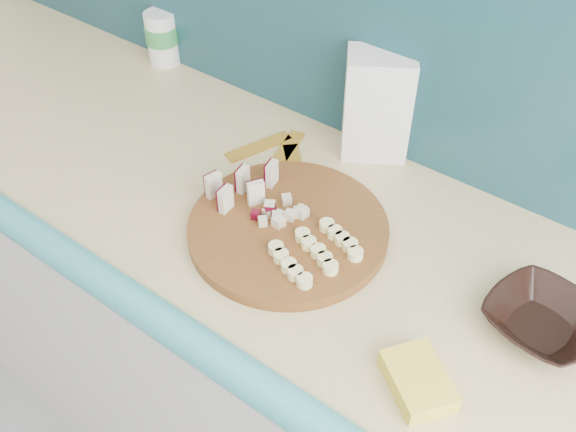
# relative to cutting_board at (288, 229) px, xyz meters

# --- Properties ---
(kitchen_counter) EXTENTS (2.20, 0.63, 0.91)m
(kitchen_counter) POSITION_rel_cutting_board_xyz_m (-0.12, 0.03, -0.46)
(kitchen_counter) COLOR silver
(kitchen_counter) RESTS_ON ground
(backsplash) EXTENTS (2.20, 0.02, 0.50)m
(backsplash) POSITION_rel_cutting_board_xyz_m (-0.12, 0.32, 0.24)
(backsplash) COLOR teal
(backsplash) RESTS_ON kitchen_counter
(cutting_board) EXTENTS (0.45, 0.45, 0.02)m
(cutting_board) POSITION_rel_cutting_board_xyz_m (0.00, 0.00, 0.00)
(cutting_board) COLOR #4E2C10
(cutting_board) RESTS_ON kitchen_counter
(apple_wedges) EXTENTS (0.10, 0.14, 0.05)m
(apple_wedges) POSITION_rel_cutting_board_xyz_m (-0.11, 0.01, 0.03)
(apple_wedges) COLOR beige
(apple_wedges) RESTS_ON cutting_board
(apple_chunks) EXTENTS (0.06, 0.06, 0.02)m
(apple_chunks) POSITION_rel_cutting_board_xyz_m (-0.02, 0.01, 0.02)
(apple_chunks) COLOR beige
(apple_chunks) RESTS_ON cutting_board
(banana_slices) EXTENTS (0.14, 0.15, 0.02)m
(banana_slices) POSITION_rel_cutting_board_xyz_m (0.08, -0.03, 0.02)
(banana_slices) COLOR #EEE491
(banana_slices) RESTS_ON cutting_board
(brown_bowl) EXTENTS (0.19, 0.19, 0.04)m
(brown_bowl) POSITION_rel_cutting_board_xyz_m (0.43, 0.06, 0.01)
(brown_bowl) COLOR black
(brown_bowl) RESTS_ON kitchen_counter
(flour_bag) EXTENTS (0.15, 0.14, 0.21)m
(flour_bag) POSITION_rel_cutting_board_xyz_m (-0.01, 0.29, 0.10)
(flour_bag) COLOR silver
(flour_bag) RESTS_ON kitchen_counter
(canister) EXTENTS (0.08, 0.08, 0.12)m
(canister) POSITION_rel_cutting_board_xyz_m (-0.59, 0.29, 0.05)
(canister) COLOR white
(canister) RESTS_ON kitchen_counter
(sponge) EXTENTS (0.13, 0.12, 0.03)m
(sponge) POSITION_rel_cutting_board_xyz_m (0.33, -0.14, 0.01)
(sponge) COLOR yellow
(sponge) RESTS_ON kitchen_counter
(banana_peel) EXTENTS (0.20, 0.16, 0.01)m
(banana_peel) POSITION_rel_cutting_board_xyz_m (-0.14, 0.16, -0.01)
(banana_peel) COLOR #BA9023
(banana_peel) RESTS_ON kitchen_counter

